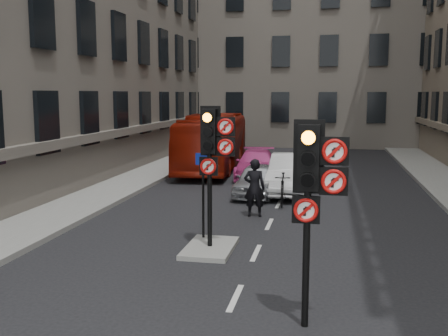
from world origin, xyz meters
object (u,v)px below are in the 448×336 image
at_px(car_silver, 258,180).
at_px(car_pink, 256,164).
at_px(signal_far, 213,146).
at_px(bus_red, 214,142).
at_px(info_sign, 203,183).
at_px(car_white, 292,174).
at_px(motorcyclist, 254,188).
at_px(motorcycle, 283,189).
at_px(signal_near, 313,180).

relative_size(car_silver, car_pink, 0.82).
distance_m(car_silver, car_pink, 4.31).
bearing_deg(signal_far, bus_red, 102.35).
bearing_deg(info_sign, car_white, 88.34).
xyz_separation_m(car_pink, info_sign, (0.06, -11.01, 0.95)).
bearing_deg(car_white, motorcyclist, -101.66).
distance_m(car_white, motorcycle, 2.38).
height_order(car_silver, car_pink, car_pink).
xyz_separation_m(signal_far, car_silver, (0.14, 7.49, -2.07)).
xyz_separation_m(signal_far, car_pink, (-0.50, 11.75, -2.04)).
relative_size(signal_near, signal_far, 1.00).
relative_size(signal_near, car_white, 0.75).
xyz_separation_m(signal_far, motorcyclist, (0.51, 3.95, -1.75)).
relative_size(car_pink, bus_red, 0.43).
bearing_deg(info_sign, motorcycle, 83.95).
height_order(signal_near, car_silver, signal_near).
bearing_deg(signal_near, motorcyclist, 104.72).
distance_m(bus_red, info_sign, 14.00).
distance_m(car_silver, motorcyclist, 3.57).
height_order(signal_far, motorcycle, signal_far).
bearing_deg(bus_red, motorcyclist, -74.56).
distance_m(signal_far, motorcyclist, 4.35).
bearing_deg(motorcycle, motorcyclist, -113.91).
height_order(car_white, motorcyclist, motorcyclist).
bearing_deg(car_pink, info_sign, -93.83).
bearing_deg(car_silver, car_pink, 102.20).
relative_size(signal_far, motorcyclist, 1.87).
bearing_deg(car_silver, motorcycle, -50.47).
height_order(bus_red, motorcycle, bus_red).
height_order(car_silver, bus_red, bus_red).
height_order(signal_near, car_pink, signal_near).
xyz_separation_m(car_white, car_pink, (-1.91, 3.45, -0.13)).
xyz_separation_m(signal_far, info_sign, (-0.44, 0.74, -1.09)).
bearing_deg(motorcyclist, car_pink, -86.56).
bearing_deg(motorcycle, signal_far, -105.05).
bearing_deg(motorcyclist, bus_red, -74.64).
distance_m(car_pink, motorcycle, 6.08).
distance_m(signal_near, bus_red, 19.38).
xyz_separation_m(car_white, motorcycle, (-0.15, -2.37, -0.21)).
bearing_deg(car_white, car_silver, -147.45).
distance_m(signal_near, info_sign, 5.71).
distance_m(motorcyclist, info_sign, 3.42).
bearing_deg(car_pink, car_white, -65.17).
distance_m(car_silver, car_white, 1.52).
bearing_deg(bus_red, info_sign, -82.59).
bearing_deg(car_silver, car_white, 36.14).
distance_m(motorcycle, motorcyclist, 2.15).
relative_size(signal_near, info_sign, 1.55).
relative_size(signal_near, motorcycle, 1.87).
bearing_deg(car_pink, bus_red, 130.37).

